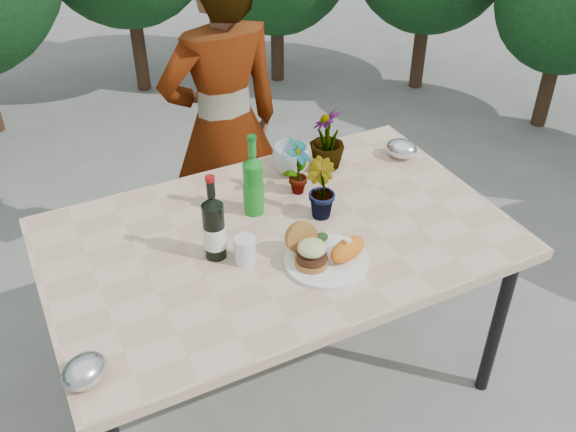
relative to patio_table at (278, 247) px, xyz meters
name	(u,v)px	position (x,y,z in m)	size (l,w,h in m)	color
ground	(279,375)	(0.00, 0.00, -0.69)	(80.00, 80.00, 0.00)	slate
patio_table	(278,247)	(0.00, 0.00, 0.00)	(1.60, 1.00, 0.75)	#D8B290
shrub_hedge	(95,3)	(-0.20, 1.63, 0.43)	(6.82, 5.03, 2.04)	#382316
dinner_plate	(326,261)	(0.08, -0.21, 0.06)	(0.28, 0.28, 0.01)	white
burger_stack	(309,250)	(0.02, -0.19, 0.12)	(0.11, 0.16, 0.11)	#B7722D
sweet_potato	(348,249)	(0.14, -0.23, 0.10)	(0.15, 0.08, 0.06)	orange
grilled_veg	(317,239)	(0.09, -0.12, 0.09)	(0.08, 0.05, 0.03)	olive
wine_bottle	(214,228)	(-0.24, -0.01, 0.17)	(0.08, 0.08, 0.31)	black
sparkling_water	(253,185)	(-0.02, 0.16, 0.17)	(0.08, 0.08, 0.31)	#177F1E
plastic_cup	(245,250)	(-0.16, -0.09, 0.10)	(0.07, 0.07, 0.10)	silver
seedling_left	(298,167)	(0.18, 0.20, 0.17)	(0.12, 0.08, 0.23)	#28551D
seedling_mid	(320,189)	(0.19, 0.04, 0.17)	(0.12, 0.10, 0.22)	#2C5E20
seedling_right	(327,139)	(0.37, 0.32, 0.18)	(0.14, 0.14, 0.25)	#265B1F
blue_bowl	(291,159)	(0.23, 0.34, 0.12)	(0.15, 0.15, 0.12)	silver
foil_packet_left	(85,371)	(-0.74, -0.35, 0.10)	(0.13, 0.11, 0.08)	#B8BABF
foil_packet_right	(401,149)	(0.69, 0.24, 0.10)	(0.13, 0.11, 0.08)	silver
person	(224,128)	(0.11, 0.77, 0.08)	(0.56, 0.37, 1.54)	#8E5B47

